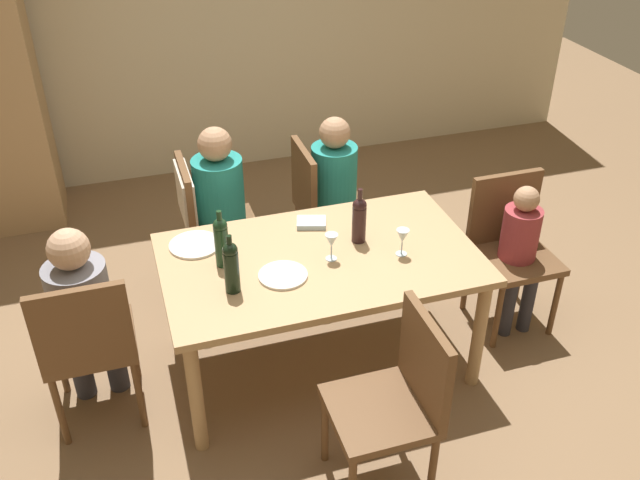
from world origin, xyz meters
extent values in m
plane|color=#846647|center=(0.00, 0.00, 0.00)|extent=(10.00, 10.00, 0.00)
cube|color=beige|center=(0.00, 2.69, 1.35)|extent=(6.40, 0.12, 2.70)
cube|color=tan|center=(0.00, 0.00, 0.71)|extent=(1.64, 0.97, 0.04)
cylinder|color=tan|center=(-0.75, -0.42, 0.34)|extent=(0.07, 0.07, 0.69)
cylinder|color=tan|center=(0.75, -0.42, 0.34)|extent=(0.07, 0.07, 0.69)
cylinder|color=tan|center=(-0.75, 0.42, 0.34)|extent=(0.07, 0.07, 0.69)
cylinder|color=tan|center=(0.75, 0.42, 0.34)|extent=(0.07, 0.07, 0.69)
cylinder|color=brown|center=(-0.18, 1.06, 0.22)|extent=(0.04, 0.04, 0.44)
cylinder|color=brown|center=(-0.18, 0.68, 0.22)|extent=(0.04, 0.04, 0.44)
cylinder|color=brown|center=(-0.56, 1.06, 0.22)|extent=(0.04, 0.04, 0.44)
cylinder|color=brown|center=(-0.56, 0.68, 0.22)|extent=(0.04, 0.04, 0.44)
cube|color=brown|center=(-0.37, 0.87, 0.46)|extent=(0.44, 0.44, 0.04)
cube|color=brown|center=(-0.57, 0.87, 0.70)|extent=(0.04, 0.44, 0.44)
cube|color=beige|center=(-0.57, 0.87, 0.72)|extent=(0.07, 0.40, 0.31)
cylinder|color=brown|center=(0.56, 1.06, 0.22)|extent=(0.04, 0.04, 0.44)
cylinder|color=brown|center=(0.56, 0.68, 0.22)|extent=(0.04, 0.04, 0.44)
cylinder|color=brown|center=(0.18, 1.06, 0.22)|extent=(0.04, 0.04, 0.44)
cylinder|color=brown|center=(0.18, 0.68, 0.22)|extent=(0.04, 0.04, 0.44)
cube|color=brown|center=(0.37, 0.87, 0.46)|extent=(0.44, 0.44, 0.04)
cube|color=brown|center=(0.17, 0.87, 0.70)|extent=(0.04, 0.44, 0.44)
cylinder|color=brown|center=(-1.39, 0.19, 0.22)|extent=(0.04, 0.04, 0.44)
cylinder|color=brown|center=(-1.01, 0.19, 0.22)|extent=(0.04, 0.04, 0.44)
cylinder|color=brown|center=(-1.39, -0.19, 0.22)|extent=(0.04, 0.04, 0.44)
cylinder|color=brown|center=(-1.01, -0.19, 0.22)|extent=(0.04, 0.04, 0.44)
cube|color=brown|center=(-1.20, 0.00, 0.46)|extent=(0.44, 0.44, 0.04)
cube|color=brown|center=(-1.20, -0.20, 0.70)|extent=(0.44, 0.04, 0.44)
cylinder|color=brown|center=(1.39, -0.19, 0.22)|extent=(0.04, 0.04, 0.44)
cylinder|color=brown|center=(1.01, -0.19, 0.22)|extent=(0.04, 0.04, 0.44)
cylinder|color=brown|center=(1.39, 0.19, 0.22)|extent=(0.04, 0.04, 0.44)
cylinder|color=brown|center=(1.01, 0.19, 0.22)|extent=(0.04, 0.04, 0.44)
cube|color=brown|center=(1.20, 0.00, 0.46)|extent=(0.44, 0.44, 0.04)
cube|color=brown|center=(1.20, 0.20, 0.70)|extent=(0.44, 0.04, 0.44)
cylinder|color=brown|center=(-0.19, -0.68, 0.22)|extent=(0.04, 0.04, 0.44)
cylinder|color=brown|center=(0.19, -1.06, 0.22)|extent=(0.04, 0.04, 0.44)
cylinder|color=brown|center=(0.19, -0.68, 0.22)|extent=(0.04, 0.04, 0.44)
cube|color=brown|center=(0.00, -0.87, 0.46)|extent=(0.44, 0.44, 0.04)
cube|color=brown|center=(0.20, -0.87, 0.70)|extent=(0.04, 0.44, 0.44)
cylinder|color=#33333D|center=(-0.23, 0.96, 0.23)|extent=(0.11, 0.11, 0.46)
cylinder|color=#33333D|center=(-0.23, 0.78, 0.23)|extent=(0.11, 0.11, 0.46)
cylinder|color=teal|center=(-0.37, 0.87, 0.69)|extent=(0.31, 0.31, 0.47)
sphere|color=tan|center=(-0.37, 0.87, 1.03)|extent=(0.20, 0.20, 0.20)
cylinder|color=#33333D|center=(0.50, 0.95, 0.23)|extent=(0.11, 0.11, 0.46)
cylinder|color=#33333D|center=(0.50, 0.78, 0.23)|extent=(0.11, 0.11, 0.46)
cylinder|color=teal|center=(0.37, 0.87, 0.68)|extent=(0.29, 0.29, 0.45)
sphere|color=tan|center=(0.37, 0.87, 1.00)|extent=(0.19, 0.19, 0.19)
cylinder|color=#33333D|center=(-1.29, 0.14, 0.23)|extent=(0.11, 0.11, 0.46)
cylinder|color=#33333D|center=(-1.11, 0.14, 0.23)|extent=(0.11, 0.11, 0.46)
cylinder|color=gray|center=(-1.20, 0.00, 0.69)|extent=(0.29, 0.29, 0.45)
sphere|color=tan|center=(-1.20, 0.00, 1.01)|extent=(0.20, 0.20, 0.20)
cylinder|color=#33333D|center=(1.26, -0.10, 0.23)|extent=(0.08, 0.08, 0.46)
cylinder|color=#33333D|center=(1.14, -0.10, 0.23)|extent=(0.08, 0.08, 0.46)
cylinder|color=#9E383D|center=(1.20, 0.00, 0.63)|extent=(0.22, 0.22, 0.33)
sphere|color=tan|center=(1.20, 0.00, 0.86)|extent=(0.14, 0.14, 0.14)
cylinder|color=black|center=(-0.49, -0.15, 0.84)|extent=(0.07, 0.07, 0.22)
sphere|color=black|center=(-0.49, -0.15, 0.96)|extent=(0.07, 0.07, 0.07)
cylinder|color=black|center=(-0.49, -0.15, 1.00)|extent=(0.03, 0.03, 0.07)
cylinder|color=#19381E|center=(-0.49, 0.08, 0.84)|extent=(0.07, 0.07, 0.22)
sphere|color=#19381E|center=(-0.49, 0.08, 0.96)|extent=(0.07, 0.07, 0.07)
cylinder|color=#19381E|center=(-0.49, 0.08, 1.00)|extent=(0.03, 0.03, 0.07)
cylinder|color=black|center=(0.24, 0.08, 0.83)|extent=(0.08, 0.08, 0.21)
sphere|color=black|center=(0.24, 0.08, 0.94)|extent=(0.08, 0.08, 0.08)
cylinder|color=black|center=(0.24, 0.08, 1.00)|extent=(0.03, 0.03, 0.09)
cylinder|color=silver|center=(0.05, -0.04, 0.73)|extent=(0.06, 0.06, 0.00)
cylinder|color=silver|center=(0.05, -0.04, 0.76)|extent=(0.01, 0.01, 0.07)
cone|color=silver|center=(0.05, -0.04, 0.84)|extent=(0.07, 0.07, 0.07)
cylinder|color=silver|center=(0.41, -0.11, 0.73)|extent=(0.06, 0.06, 0.00)
cylinder|color=silver|center=(0.41, -0.11, 0.76)|extent=(0.01, 0.01, 0.07)
cone|color=silver|center=(0.41, -0.11, 0.84)|extent=(0.07, 0.07, 0.07)
cylinder|color=silver|center=(-0.23, -0.12, 0.73)|extent=(0.25, 0.25, 0.01)
cylinder|color=white|center=(-0.60, 0.29, 0.73)|extent=(0.27, 0.27, 0.01)
cube|color=#ADC6D6|center=(0.05, 0.31, 0.74)|extent=(0.19, 0.16, 0.03)
camera|label=1|loc=(-0.91, -2.87, 2.76)|focal=39.23mm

